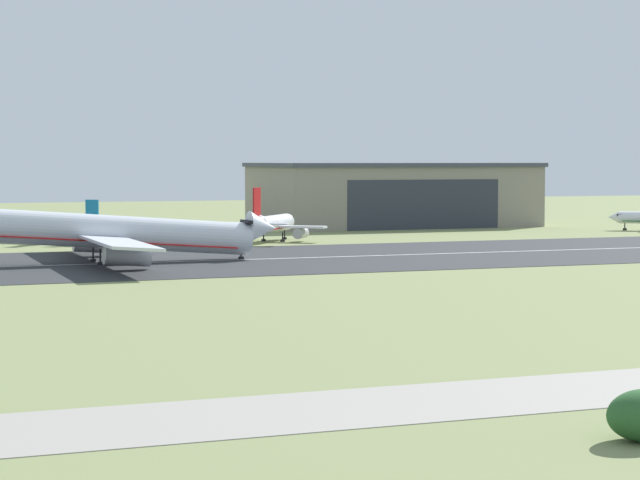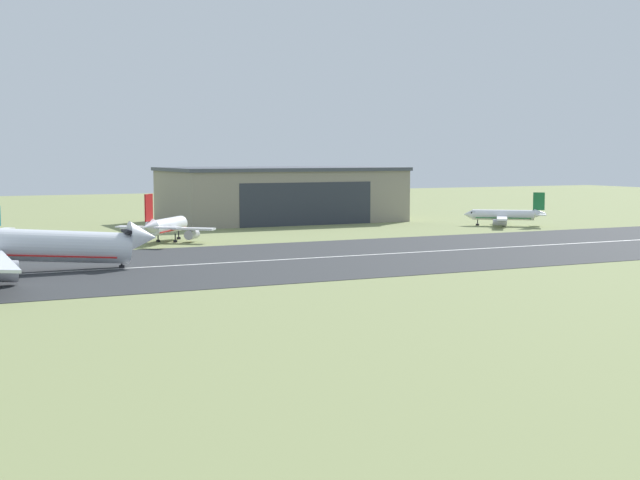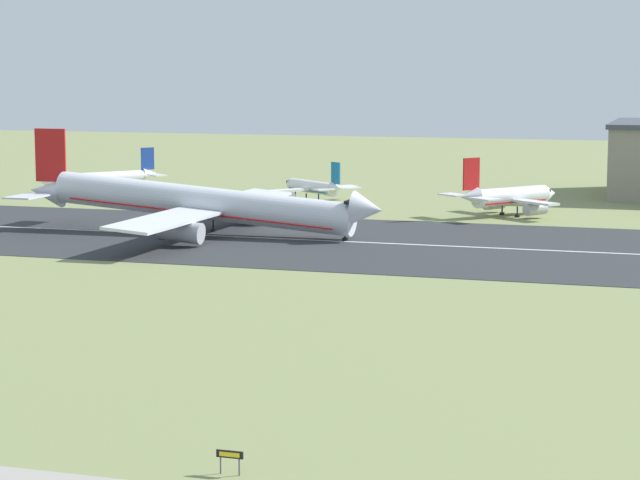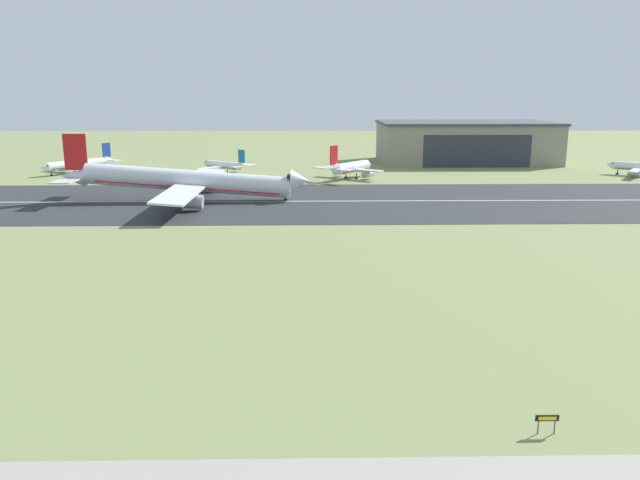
% 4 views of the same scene
% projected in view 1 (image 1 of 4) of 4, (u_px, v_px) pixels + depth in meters
% --- Properties ---
extents(ground_plane, '(658.46, 658.46, 0.00)m').
position_uv_depth(ground_plane, '(487.00, 305.00, 128.50)').
color(ground_plane, '#7A8451').
extents(runway_strip, '(418.46, 52.42, 0.06)m').
position_uv_depth(runway_strip, '(282.00, 259.00, 188.32)').
color(runway_strip, '#2B2D30').
rests_on(runway_strip, ground_plane).
extents(runway_centreline, '(376.61, 0.70, 0.01)m').
position_uv_depth(runway_centreline, '(282.00, 258.00, 188.32)').
color(runway_centreline, silver).
rests_on(runway_centreline, runway_strip).
extents(hangar_building, '(60.72, 34.30, 14.28)m').
position_uv_depth(hangar_building, '(392.00, 194.00, 283.27)').
color(hangar_building, gray).
rests_on(hangar_building, ground_plane).
extents(airplane_landing, '(57.19, 54.38, 15.31)m').
position_uv_depth(airplane_landing, '(91.00, 232.00, 179.15)').
color(airplane_landing, silver).
rests_on(airplane_landing, ground_plane).
extents(airplane_parked_west, '(20.21, 21.20, 10.09)m').
position_uv_depth(airplane_parked_west, '(273.00, 224.00, 227.67)').
color(airplane_parked_west, silver).
rests_on(airplane_parked_west, ground_plane).
extents(airplane_parked_far_east, '(17.66, 17.74, 7.89)m').
position_uv_depth(airplane_parked_far_east, '(55.00, 228.00, 223.73)').
color(airplane_parked_far_east, white).
rests_on(airplane_parked_far_east, ground_plane).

